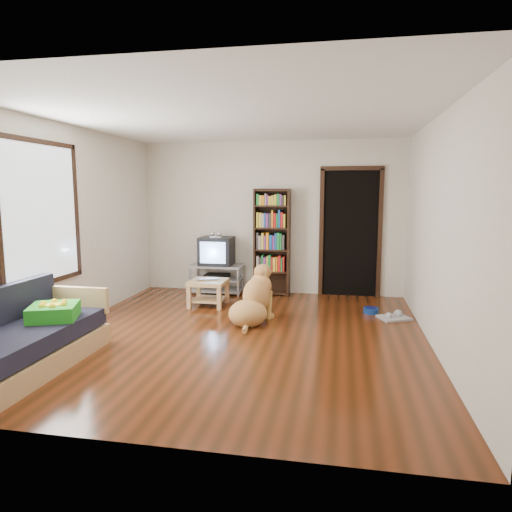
% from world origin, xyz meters
% --- Properties ---
extents(ground, '(5.00, 5.00, 0.00)m').
position_xyz_m(ground, '(0.00, 0.00, 0.00)').
color(ground, '#55230E').
rests_on(ground, ground).
extents(ceiling, '(5.00, 5.00, 0.00)m').
position_xyz_m(ceiling, '(0.00, 0.00, 2.60)').
color(ceiling, white).
rests_on(ceiling, ground).
extents(wall_back, '(4.50, 0.00, 4.50)m').
position_xyz_m(wall_back, '(0.00, 2.50, 1.30)').
color(wall_back, beige).
rests_on(wall_back, ground).
extents(wall_front, '(4.50, 0.00, 4.50)m').
position_xyz_m(wall_front, '(0.00, -2.50, 1.30)').
color(wall_front, beige).
rests_on(wall_front, ground).
extents(wall_left, '(0.00, 5.00, 5.00)m').
position_xyz_m(wall_left, '(-2.25, 0.00, 1.30)').
color(wall_left, beige).
rests_on(wall_left, ground).
extents(wall_right, '(0.00, 5.00, 5.00)m').
position_xyz_m(wall_right, '(2.25, 0.00, 1.30)').
color(wall_right, beige).
rests_on(wall_right, ground).
extents(green_cushion, '(0.60, 0.60, 0.15)m').
position_xyz_m(green_cushion, '(-1.75, -1.08, 0.50)').
color(green_cushion, green).
rests_on(green_cushion, sofa).
extents(laptop, '(0.40, 0.33, 0.03)m').
position_xyz_m(laptop, '(-0.79, 1.33, 0.41)').
color(laptop, silver).
rests_on(laptop, coffee_table).
extents(dog_bowl, '(0.22, 0.22, 0.08)m').
position_xyz_m(dog_bowl, '(1.66, 1.37, 0.04)').
color(dog_bowl, navy).
rests_on(dog_bowl, ground).
extents(grey_rag, '(0.50, 0.46, 0.03)m').
position_xyz_m(grey_rag, '(1.96, 1.12, 0.01)').
color(grey_rag, '#999999').
rests_on(grey_rag, ground).
extents(window, '(0.03, 1.46, 1.70)m').
position_xyz_m(window, '(-2.23, -0.50, 1.50)').
color(window, white).
rests_on(window, wall_left).
extents(doorway, '(1.03, 0.05, 2.19)m').
position_xyz_m(doorway, '(1.35, 2.48, 1.12)').
color(doorway, black).
rests_on(doorway, wall_back).
extents(tv_stand, '(0.90, 0.45, 0.50)m').
position_xyz_m(tv_stand, '(-0.90, 2.25, 0.27)').
color(tv_stand, '#99999E').
rests_on(tv_stand, ground).
extents(crt_tv, '(0.55, 0.52, 0.58)m').
position_xyz_m(crt_tv, '(-0.90, 2.27, 0.74)').
color(crt_tv, black).
rests_on(crt_tv, tv_stand).
extents(bookshelf, '(0.60, 0.30, 1.80)m').
position_xyz_m(bookshelf, '(0.05, 2.34, 1.00)').
color(bookshelf, black).
rests_on(bookshelf, ground).
extents(sofa, '(0.80, 1.80, 0.80)m').
position_xyz_m(sofa, '(-1.87, -1.38, 0.26)').
color(sofa, tan).
rests_on(sofa, ground).
extents(coffee_table, '(0.55, 0.55, 0.40)m').
position_xyz_m(coffee_table, '(-0.79, 1.36, 0.28)').
color(coffee_table, tan).
rests_on(coffee_table, ground).
extents(dog, '(0.67, 0.96, 0.80)m').
position_xyz_m(dog, '(0.07, 0.60, 0.29)').
color(dog, '#B57445').
rests_on(dog, ground).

